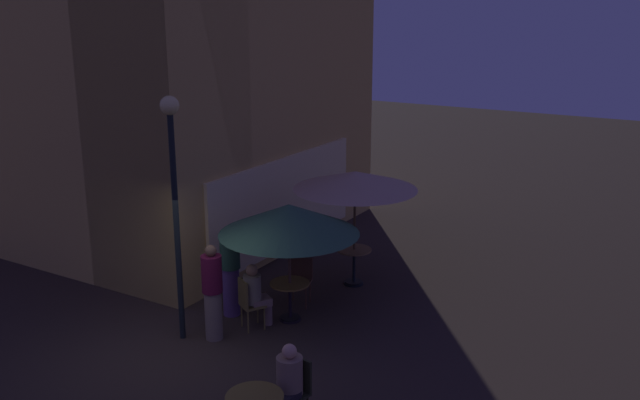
{
  "coord_description": "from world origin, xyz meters",
  "views": [
    {
      "loc": [
        -7.54,
        -7.38,
        5.61
      ],
      "look_at": [
        3.05,
        -1.08,
        2.13
      ],
      "focal_mm": 39.25,
      "sensor_mm": 36.0,
      "label": 1
    }
  ],
  "objects_px": {
    "patron_seated_1": "(287,381)",
    "patron_standing_2": "(230,271)",
    "patron_seated_0": "(255,292)",
    "cafe_table_1": "(354,259)",
    "cafe_chair_0": "(301,276)",
    "cafe_chair_1": "(248,300)",
    "patio_umbrella_0": "(289,219)",
    "patio_umbrella_1": "(355,181)",
    "cafe_chair_3": "(294,386)",
    "street_lamp_near_corner": "(174,177)",
    "patron_standing_3": "(213,292)",
    "cafe_table_0": "(290,293)"
  },
  "relations": [
    {
      "from": "street_lamp_near_corner",
      "to": "patron_seated_1",
      "type": "xyz_separation_m",
      "value": [
        -1.28,
        -3.02,
        -2.18
      ]
    },
    {
      "from": "patio_umbrella_1",
      "to": "patron_seated_0",
      "type": "bearing_deg",
      "value": 168.31
    },
    {
      "from": "patron_seated_1",
      "to": "patron_standing_3",
      "type": "height_order",
      "value": "patron_standing_3"
    },
    {
      "from": "patron_standing_2",
      "to": "street_lamp_near_corner",
      "type": "bearing_deg",
      "value": -37.15
    },
    {
      "from": "patio_umbrella_1",
      "to": "patron_standing_3",
      "type": "distance_m",
      "value": 3.77
    },
    {
      "from": "cafe_chair_3",
      "to": "patron_standing_2",
      "type": "relative_size",
      "value": 0.55
    },
    {
      "from": "cafe_table_1",
      "to": "patron_standing_2",
      "type": "distance_m",
      "value": 2.79
    },
    {
      "from": "patio_umbrella_1",
      "to": "patron_standing_3",
      "type": "height_order",
      "value": "patio_umbrella_1"
    },
    {
      "from": "cafe_chair_0",
      "to": "patron_standing_3",
      "type": "xyz_separation_m",
      "value": [
        -2.03,
        0.49,
        0.31
      ]
    },
    {
      "from": "patio_umbrella_0",
      "to": "patio_umbrella_1",
      "type": "distance_m",
      "value": 2.13
    },
    {
      "from": "cafe_chair_3",
      "to": "patron_seated_1",
      "type": "distance_m",
      "value": 0.2
    },
    {
      "from": "patron_standing_2",
      "to": "patio_umbrella_1",
      "type": "bearing_deg",
      "value": 122.87
    },
    {
      "from": "patron_seated_0",
      "to": "cafe_table_1",
      "type": "bearing_deg",
      "value": 19.78
    },
    {
      "from": "patio_umbrella_1",
      "to": "patron_seated_0",
      "type": "relative_size",
      "value": 2.06
    },
    {
      "from": "cafe_table_1",
      "to": "patio_umbrella_0",
      "type": "xyz_separation_m",
      "value": [
        -2.1,
        0.2,
        1.39
      ]
    },
    {
      "from": "patron_seated_0",
      "to": "patio_umbrella_1",
      "type": "bearing_deg",
      "value": 19.78
    },
    {
      "from": "cafe_table_1",
      "to": "cafe_chair_3",
      "type": "distance_m",
      "value": 5.05
    },
    {
      "from": "cafe_table_0",
      "to": "patron_standing_2",
      "type": "relative_size",
      "value": 0.43
    },
    {
      "from": "street_lamp_near_corner",
      "to": "patron_seated_0",
      "type": "xyz_separation_m",
      "value": [
        0.98,
        -0.86,
        -2.19
      ]
    },
    {
      "from": "cafe_table_1",
      "to": "patron_standing_3",
      "type": "height_order",
      "value": "patron_standing_3"
    },
    {
      "from": "patio_umbrella_1",
      "to": "patron_standing_2",
      "type": "height_order",
      "value": "patio_umbrella_1"
    },
    {
      "from": "cafe_table_0",
      "to": "patron_standing_3",
      "type": "relative_size",
      "value": 0.43
    },
    {
      "from": "cafe_table_0",
      "to": "patron_standing_3",
      "type": "bearing_deg",
      "value": 150.73
    },
    {
      "from": "patron_seated_1",
      "to": "patron_standing_2",
      "type": "distance_m",
      "value": 3.79
    },
    {
      "from": "cafe_chair_3",
      "to": "cafe_table_1",
      "type": "bearing_deg",
      "value": -153.64
    },
    {
      "from": "cafe_chair_1",
      "to": "patio_umbrella_1",
      "type": "bearing_deg",
      "value": 18.77
    },
    {
      "from": "street_lamp_near_corner",
      "to": "cafe_table_0",
      "type": "height_order",
      "value": "street_lamp_near_corner"
    },
    {
      "from": "cafe_chair_1",
      "to": "patron_seated_1",
      "type": "distance_m",
      "value": 3.09
    },
    {
      "from": "cafe_chair_3",
      "to": "patron_seated_1",
      "type": "relative_size",
      "value": 0.77
    },
    {
      "from": "cafe_table_0",
      "to": "patio_umbrella_0",
      "type": "bearing_deg",
      "value": 14.04
    },
    {
      "from": "patron_seated_0",
      "to": "patron_standing_2",
      "type": "distance_m",
      "value": 0.76
    },
    {
      "from": "cafe_table_1",
      "to": "patio_umbrella_1",
      "type": "height_order",
      "value": "patio_umbrella_1"
    },
    {
      "from": "cafe_table_0",
      "to": "cafe_table_1",
      "type": "distance_m",
      "value": 2.11
    },
    {
      "from": "cafe_table_0",
      "to": "cafe_chair_1",
      "type": "height_order",
      "value": "cafe_chair_1"
    },
    {
      "from": "patron_standing_2",
      "to": "cafe_chair_1",
      "type": "bearing_deg",
      "value": 31.81
    },
    {
      "from": "street_lamp_near_corner",
      "to": "cafe_chair_0",
      "type": "xyz_separation_m",
      "value": [
        2.29,
        -0.98,
        -2.33
      ]
    },
    {
      "from": "street_lamp_near_corner",
      "to": "patron_standing_2",
      "type": "relative_size",
      "value": 2.45
    },
    {
      "from": "patron_seated_1",
      "to": "patron_standing_3",
      "type": "distance_m",
      "value": 2.97
    },
    {
      "from": "cafe_table_1",
      "to": "patio_umbrella_0",
      "type": "bearing_deg",
      "value": 174.51
    },
    {
      "from": "cafe_table_1",
      "to": "cafe_chair_0",
      "type": "bearing_deg",
      "value": 162.29
    },
    {
      "from": "cafe_chair_1",
      "to": "cafe_chair_3",
      "type": "xyz_separation_m",
      "value": [
        -1.98,
        -2.26,
        -0.0
      ]
    },
    {
      "from": "cafe_chair_0",
      "to": "patron_standing_2",
      "type": "height_order",
      "value": "patron_standing_2"
    },
    {
      "from": "cafe_chair_0",
      "to": "cafe_chair_1",
      "type": "xyz_separation_m",
      "value": [
        -1.44,
        0.2,
        0.01
      ]
    },
    {
      "from": "cafe_table_0",
      "to": "patron_seated_1",
      "type": "xyz_separation_m",
      "value": [
        -2.83,
        -1.81,
        0.16
      ]
    },
    {
      "from": "cafe_table_1",
      "to": "cafe_chair_0",
      "type": "height_order",
      "value": "cafe_chair_0"
    },
    {
      "from": "street_lamp_near_corner",
      "to": "cafe_chair_1",
      "type": "distance_m",
      "value": 2.59
    },
    {
      "from": "cafe_table_0",
      "to": "patron_standing_2",
      "type": "bearing_deg",
      "value": 108.84
    },
    {
      "from": "cafe_table_0",
      "to": "cafe_chair_0",
      "type": "relative_size",
      "value": 0.81
    },
    {
      "from": "cafe_chair_0",
      "to": "cafe_chair_3",
      "type": "height_order",
      "value": "cafe_chair_3"
    },
    {
      "from": "cafe_chair_3",
      "to": "patron_seated_0",
      "type": "xyz_separation_m",
      "value": [
        2.11,
        2.18,
        0.13
      ]
    }
  ]
}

